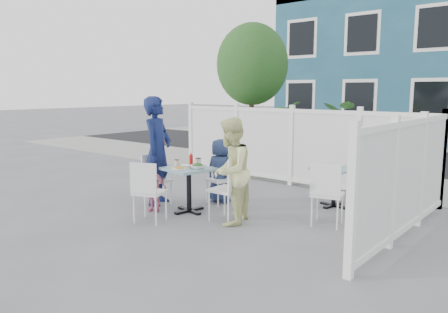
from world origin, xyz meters
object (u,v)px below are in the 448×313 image
Objects in this scene: main_table at (189,178)px; boy at (220,171)px; utility_cabinet at (253,140)px; chair_near at (147,188)px; man at (158,151)px; spare_table at (334,176)px; chair_back at (223,175)px; toddler at (153,188)px; chair_left at (155,175)px; woman at (231,171)px; chair_right at (231,184)px.

boy is at bearing 92.56° from main_table.
chair_near is at bearing -62.38° from utility_cabinet.
man is 1.66× the size of boy.
main_table is 0.84m from chair_near.
spare_table is at bearing 35.61° from chair_near.
boy is at bearing -54.27° from utility_cabinet.
man reaches higher than main_table.
boy reaches higher than chair_back.
chair_left is at bearing 115.42° from toddler.
woman is (0.91, -0.05, 0.22)m from main_table.
man reaches higher than spare_table.
boy is (-0.95, 0.88, -0.23)m from woman.
chair_right is 1.16× the size of chair_back.
woman is (0.05, -0.07, 0.22)m from chair_right.
boy reaches higher than chair_left.
toddler is (-0.51, -1.17, -0.11)m from chair_back.
chair_near is 1.27m from woman.
chair_left is 0.94× the size of chair_near.
chair_near is (0.78, -0.83, 0.04)m from chair_left.
spare_table is at bearing 138.07° from woman.
chair_near is (-0.05, -0.84, -0.03)m from main_table.
boy is (-0.08, 0.01, 0.07)m from chair_back.
woman reaches higher than boy.
utility_cabinet is 5.25m from chair_right.
toddler is (1.49, -4.79, -0.26)m from utility_cabinet.
spare_table is at bearing -26.33° from chair_right.
woman is 2.02× the size of toddler.
chair_right is at bearing -114.10° from spare_table.
spare_table is at bearing -135.28° from chair_back.
boy is (1.93, -3.62, -0.09)m from utility_cabinet.
main_table is 0.83m from boy.
spare_table is at bearing -76.80° from man.
man is (-0.78, 0.03, 0.37)m from main_table.
boy is at bearing -149.49° from spare_table.
woman is at bearing 94.49° from chair_left.
main_table is 0.94m from woman.
man is (0.05, 0.03, 0.43)m from chair_left.
chair_left is (1.14, -4.44, -0.15)m from utility_cabinet.
boy reaches higher than chair_right.
chair_back is at bearing 65.44° from chair_near.
chair_back reaches higher than main_table.
utility_cabinet reaches higher than chair_left.
chair_left is at bearing 39.57° from boy.
chair_near is at bearing -122.77° from spare_table.
chair_near is 0.67m from toddler.
main_table is 0.83m from chair_left.
man is (-1.64, 0.01, 0.36)m from chair_right.
chair_right is at bearing -165.21° from woman.
toddler is (-0.44, -1.17, -0.17)m from boy.
main_table is 1.02× the size of toddler.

